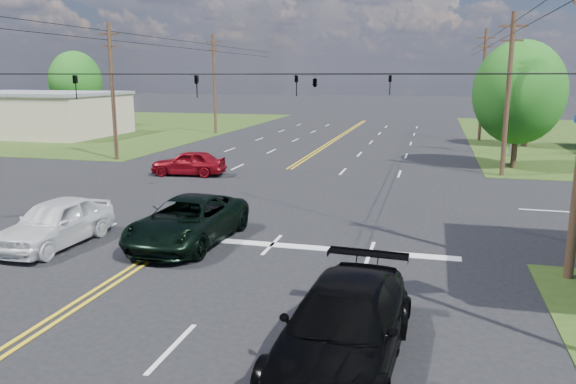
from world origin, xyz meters
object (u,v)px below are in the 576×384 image
(pole_ne, at_px, (508,93))
(suv_black, at_px, (344,327))
(retail_nw, at_px, (35,115))
(pole_right_far, at_px, (483,84))
(tree_far_l, at_px, (75,81))
(pickup_dkgreen, at_px, (188,221))
(tree_right_a, at_px, (519,92))
(pole_left_far, at_px, (214,83))
(pickup_white, at_px, (55,223))
(pole_nw, at_px, (113,90))
(tree_right_b, at_px, (530,96))

(pole_ne, xyz_separation_m, suv_black, (-5.72, -24.73, -4.06))
(retail_nw, height_order, pole_right_far, pole_right_far)
(tree_far_l, relative_size, pickup_dkgreen, 1.47)
(tree_far_l, height_order, suv_black, tree_far_l)
(pole_ne, relative_size, tree_right_a, 1.16)
(tree_far_l, bearing_deg, retail_nw, -78.69)
(pole_left_far, height_order, tree_far_l, pole_left_far)
(pole_ne, bearing_deg, pole_left_far, 143.84)
(pole_right_far, distance_m, pickup_dkgreen, 38.82)
(tree_far_l, distance_m, pickup_white, 50.66)
(pole_left_far, bearing_deg, pole_nw, -90.00)
(suv_black, bearing_deg, retail_nw, 138.14)
(tree_right_a, bearing_deg, suv_black, -103.61)
(pole_ne, distance_m, tree_right_b, 15.42)
(tree_far_l, xyz_separation_m, pickup_white, (28.08, -41.94, -4.35))
(retail_nw, xyz_separation_m, tree_right_a, (44.00, -10.00, 2.87))
(pole_right_far, relative_size, pickup_dkgreen, 1.69)
(tree_right_b, xyz_separation_m, pickup_dkgreen, (-16.00, -32.50, -3.39))
(pole_ne, distance_m, suv_black, 25.70)
(pickup_dkgreen, relative_size, pickup_white, 1.20)
(suv_black, distance_m, pickup_white, 12.61)
(tree_right_b, bearing_deg, suv_black, -103.06)
(pole_left_far, distance_m, tree_right_a, 31.39)
(suv_black, bearing_deg, tree_far_l, 132.93)
(pole_nw, xyz_separation_m, suv_black, (20.28, -24.73, -4.06))
(pickup_dkgreen, bearing_deg, tree_right_a, 59.04)
(tree_right_a, bearing_deg, pickup_dkgreen, -123.37)
(tree_right_a, xyz_separation_m, pickup_dkgreen, (-13.50, -20.50, -4.04))
(pole_left_far, height_order, tree_right_b, pole_left_far)
(pole_ne, height_order, pole_left_far, pole_left_far)
(pole_ne, relative_size, tree_right_b, 1.34)
(tree_right_a, bearing_deg, pole_ne, -108.43)
(pole_left_far, bearing_deg, retail_nw, -160.56)
(tree_far_l, bearing_deg, tree_right_b, -9.37)
(suv_black, height_order, pickup_white, suv_black)
(suv_black, bearing_deg, pickup_white, 156.16)
(pole_ne, distance_m, pickup_dkgreen, 21.89)
(pole_ne, xyz_separation_m, tree_far_l, (-45.00, 23.00, 0.28))
(tree_right_a, xyz_separation_m, pickup_white, (-17.92, -21.94, -4.03))
(pickup_dkgreen, bearing_deg, suv_black, -44.41)
(pole_ne, relative_size, pole_right_far, 0.95)
(retail_nw, distance_m, tree_right_b, 46.60)
(tree_far_l, bearing_deg, pole_nw, -50.44)
(pole_nw, xyz_separation_m, tree_right_a, (27.00, 3.00, -0.05))
(tree_right_a, distance_m, pickup_white, 28.62)
(tree_right_a, relative_size, tree_far_l, 0.94)
(pole_ne, height_order, tree_right_a, pole_ne)
(pole_ne, height_order, tree_right_b, pole_ne)
(pickup_white, bearing_deg, pole_ne, 50.34)
(retail_nw, distance_m, tree_right_a, 45.21)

